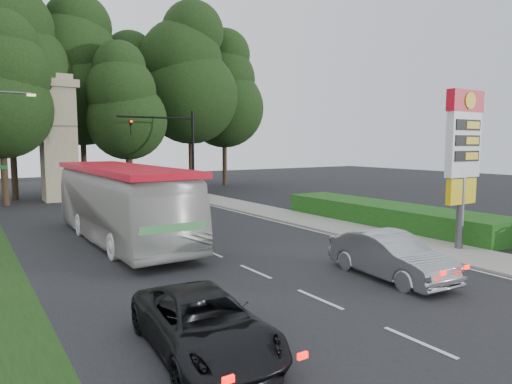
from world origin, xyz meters
TOP-DOWN VIEW (x-y plane):
  - ground at (0.00, 0.00)m, footprint 120.00×120.00m
  - road_surface at (0.00, 12.00)m, footprint 14.00×80.00m
  - sidewalk_right at (8.50, 12.00)m, footprint 3.00×80.00m
  - hedge at (11.50, 8.00)m, footprint 3.00×14.00m
  - gas_station_pylon at (9.20, 1.99)m, footprint 2.10×0.45m
  - traffic_signal_mast at (5.68, 24.00)m, footprint 6.10×0.35m
  - monument at (-2.00, 30.00)m, footprint 3.00×3.00m
  - tree_center_left at (-5.00, 33.00)m, footprint 10.08×10.08m
  - tree_center_right at (1.00, 35.00)m, footprint 9.24×9.24m
  - tree_east_near at (6.00, 37.00)m, footprint 8.12×8.12m
  - tree_east_mid at (11.00, 33.00)m, footprint 9.52×9.52m
  - tree_far_east at (16.00, 35.00)m, footprint 8.68×8.68m
  - tree_monument_right at (3.50, 29.50)m, footprint 6.72×6.72m
  - transit_bus at (-2.46, 11.90)m, footprint 3.04×12.86m
  - sedan_silver at (3.50, 0.86)m, footprint 2.07×4.92m
  - suv_charcoal at (-4.43, -0.74)m, footprint 2.65×5.04m

SIDE VIEW (x-z plane):
  - ground at x=0.00m, z-range 0.00..0.00m
  - road_surface at x=0.00m, z-range 0.00..0.02m
  - sidewalk_right at x=8.50m, z-range 0.00..0.12m
  - hedge at x=11.50m, z-range 0.00..1.20m
  - suv_charcoal at x=-4.43m, z-range 0.00..1.35m
  - sedan_silver at x=3.50m, z-range 0.00..1.58m
  - transit_bus at x=-2.46m, z-range 0.00..3.58m
  - gas_station_pylon at x=9.20m, z-range 1.02..7.87m
  - traffic_signal_mast at x=5.68m, z-range 1.07..8.27m
  - monument at x=-2.00m, z-range 0.08..10.13m
  - tree_monument_right at x=3.50m, z-range 1.41..14.61m
  - tree_east_near at x=6.00m, z-range 1.71..17.66m
  - tree_far_east at x=16.00m, z-range 1.83..18.88m
  - tree_center_right at x=1.00m, z-range 1.94..20.09m
  - tree_east_mid at x=11.00m, z-range 2.00..20.70m
  - tree_center_left at x=-5.00m, z-range 2.12..21.92m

